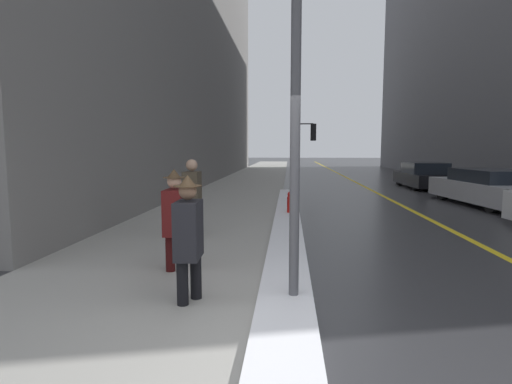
{
  "coord_description": "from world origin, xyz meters",
  "views": [
    {
      "loc": [
        0.23,
        -3.66,
        1.89
      ],
      "look_at": [
        -0.4,
        4.0,
        1.05
      ],
      "focal_mm": 28.0,
      "sensor_mm": 36.0,
      "label": 1
    }
  ],
  "objects_px": {
    "pedestrian_in_glasses": "(175,215)",
    "parked_car_black": "(424,176)",
    "traffic_light_near": "(306,139)",
    "pedestrian_in_fedora": "(189,234)",
    "lamp_post": "(296,74)",
    "fire_hydrant": "(291,204)",
    "pedestrian_nearside": "(192,195)",
    "parked_car_silver": "(490,188)"
  },
  "relations": [
    {
      "from": "pedestrian_in_fedora",
      "to": "fire_hydrant",
      "type": "bearing_deg",
      "value": 166.76
    },
    {
      "from": "pedestrian_in_glasses",
      "to": "traffic_light_near",
      "type": "bearing_deg",
      "value": 168.32
    },
    {
      "from": "lamp_post",
      "to": "parked_car_black",
      "type": "relative_size",
      "value": 1.09
    },
    {
      "from": "traffic_light_near",
      "to": "parked_car_black",
      "type": "height_order",
      "value": "traffic_light_near"
    },
    {
      "from": "lamp_post",
      "to": "parked_car_black",
      "type": "bearing_deg",
      "value": 66.85
    },
    {
      "from": "traffic_light_near",
      "to": "parked_car_black",
      "type": "distance_m",
      "value": 6.21
    },
    {
      "from": "pedestrian_in_fedora",
      "to": "lamp_post",
      "type": "bearing_deg",
      "value": 92.15
    },
    {
      "from": "traffic_light_near",
      "to": "pedestrian_in_fedora",
      "type": "xyz_separation_m",
      "value": [
        -2.11,
        -17.09,
        -1.56
      ]
    },
    {
      "from": "pedestrian_in_fedora",
      "to": "parked_car_silver",
      "type": "height_order",
      "value": "pedestrian_in_fedora"
    },
    {
      "from": "traffic_light_near",
      "to": "pedestrian_in_fedora",
      "type": "relative_size",
      "value": 2.13
    },
    {
      "from": "parked_car_silver",
      "to": "pedestrian_in_glasses",
      "type": "bearing_deg",
      "value": 126.93
    },
    {
      "from": "pedestrian_in_fedora",
      "to": "pedestrian_nearside",
      "type": "bearing_deg",
      "value": -169.18
    },
    {
      "from": "pedestrian_nearside",
      "to": "parked_car_black",
      "type": "distance_m",
      "value": 14.37
    },
    {
      "from": "lamp_post",
      "to": "parked_car_black",
      "type": "xyz_separation_m",
      "value": [
        6.42,
        15.02,
        -2.17
      ]
    },
    {
      "from": "lamp_post",
      "to": "pedestrian_nearside",
      "type": "bearing_deg",
      "value": 121.27
    },
    {
      "from": "pedestrian_in_glasses",
      "to": "fire_hydrant",
      "type": "height_order",
      "value": "pedestrian_in_glasses"
    },
    {
      "from": "fire_hydrant",
      "to": "pedestrian_in_glasses",
      "type": "bearing_deg",
      "value": -109.25
    },
    {
      "from": "pedestrian_in_fedora",
      "to": "pedestrian_in_glasses",
      "type": "xyz_separation_m",
      "value": [
        -0.54,
        1.29,
        0.0
      ]
    },
    {
      "from": "traffic_light_near",
      "to": "pedestrian_in_glasses",
      "type": "relative_size",
      "value": 2.12
    },
    {
      "from": "fire_hydrant",
      "to": "pedestrian_nearside",
      "type": "bearing_deg",
      "value": -125.54
    },
    {
      "from": "parked_car_black",
      "to": "pedestrian_nearside",
      "type": "bearing_deg",
      "value": 143.22
    },
    {
      "from": "parked_car_silver",
      "to": "parked_car_black",
      "type": "bearing_deg",
      "value": -4.43
    },
    {
      "from": "pedestrian_in_fedora",
      "to": "parked_car_black",
      "type": "distance_m",
      "value": 16.96
    },
    {
      "from": "traffic_light_near",
      "to": "fire_hydrant",
      "type": "distance_m",
      "value": 10.86
    },
    {
      "from": "lamp_post",
      "to": "fire_hydrant",
      "type": "distance_m",
      "value": 6.81
    },
    {
      "from": "pedestrian_nearside",
      "to": "parked_car_black",
      "type": "relative_size",
      "value": 0.4
    },
    {
      "from": "parked_car_silver",
      "to": "fire_hydrant",
      "type": "distance_m",
      "value": 7.07
    },
    {
      "from": "parked_car_silver",
      "to": "lamp_post",
      "type": "bearing_deg",
      "value": 137.89
    },
    {
      "from": "pedestrian_nearside",
      "to": "pedestrian_in_glasses",
      "type": "bearing_deg",
      "value": 4.84
    },
    {
      "from": "fire_hydrant",
      "to": "parked_car_black",
      "type": "bearing_deg",
      "value": 53.37
    },
    {
      "from": "pedestrian_in_fedora",
      "to": "fire_hydrant",
      "type": "xyz_separation_m",
      "value": [
        1.27,
        6.46,
        -0.52
      ]
    },
    {
      "from": "pedestrian_in_glasses",
      "to": "fire_hydrant",
      "type": "relative_size",
      "value": 2.26
    },
    {
      "from": "lamp_post",
      "to": "pedestrian_in_fedora",
      "type": "bearing_deg",
      "value": -175.69
    },
    {
      "from": "parked_car_silver",
      "to": "parked_car_black",
      "type": "xyz_separation_m",
      "value": [
        -0.15,
        6.07,
        -0.01
      ]
    },
    {
      "from": "pedestrian_in_fedora",
      "to": "pedestrian_in_glasses",
      "type": "bearing_deg",
      "value": -159.43
    },
    {
      "from": "pedestrian_in_fedora",
      "to": "parked_car_black",
      "type": "bearing_deg",
      "value": 150.85
    },
    {
      "from": "pedestrian_in_glasses",
      "to": "parked_car_silver",
      "type": "xyz_separation_m",
      "value": [
        8.39,
        7.75,
        -0.28
      ]
    },
    {
      "from": "traffic_light_near",
      "to": "pedestrian_in_fedora",
      "type": "bearing_deg",
      "value": -94.43
    },
    {
      "from": "pedestrian_in_glasses",
      "to": "parked_car_black",
      "type": "distance_m",
      "value": 16.09
    },
    {
      "from": "parked_car_black",
      "to": "lamp_post",
      "type": "bearing_deg",
      "value": 156.42
    },
    {
      "from": "pedestrian_nearside",
      "to": "parked_car_silver",
      "type": "xyz_separation_m",
      "value": [
        8.66,
        5.5,
        -0.34
      ]
    },
    {
      "from": "lamp_post",
      "to": "parked_car_silver",
      "type": "distance_m",
      "value": 11.31
    }
  ]
}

